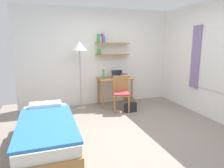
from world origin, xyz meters
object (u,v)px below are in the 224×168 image
object	(u,v)px
desk	(115,84)
water_bottle	(103,74)
standing_lamp	(80,50)
book_stack	(124,75)
bed	(47,133)
desk_chair	(121,92)
laptop	(117,76)
handbag	(131,107)

from	to	relation	value
desk	water_bottle	bearing A→B (deg)	-178.65
desk	standing_lamp	xyz separation A→B (m)	(-0.94, -0.03, 0.91)
desk	book_stack	size ratio (longest dim) A/B	3.60
bed	book_stack	size ratio (longest dim) A/B	7.79
desk_chair	desk	bearing A→B (deg)	88.45
laptop	bed	bearing A→B (deg)	-135.65
laptop	handbag	bearing A→B (deg)	-83.03
bed	standing_lamp	size ratio (longest dim) A/B	1.14
desk	desk_chair	distance (m)	0.51
bed	laptop	xyz separation A→B (m)	(1.90, 1.86, 0.57)
laptop	water_bottle	world-z (taller)	water_bottle
bed	water_bottle	bearing A→B (deg)	50.61
desk	handbag	bearing A→B (deg)	-75.71
desk_chair	handbag	distance (m)	0.44
water_bottle	book_stack	world-z (taller)	water_bottle
bed	standing_lamp	distance (m)	2.37
desk	book_stack	world-z (taller)	book_stack
bed	book_stack	xyz separation A→B (m)	(2.07, 1.82, 0.57)
handbag	laptop	bearing A→B (deg)	96.97
desk	bed	bearing A→B (deg)	-134.83
water_bottle	desk	bearing A→B (deg)	1.35
standing_lamp	laptop	world-z (taller)	standing_lamp
bed	handbag	xyz separation A→B (m)	(1.99, 1.14, -0.11)
water_bottle	desk_chair	bearing A→B (deg)	-57.55
desk_chair	book_stack	xyz separation A→B (m)	(0.27, 0.49, 0.33)
laptop	book_stack	size ratio (longest dim) A/B	1.26
book_stack	water_bottle	bearing A→B (deg)	-179.09
desk	handbag	world-z (taller)	desk
bed	desk	distance (m)	2.59
handbag	book_stack	bearing A→B (deg)	82.72
desk_chair	water_bottle	bearing A→B (deg)	122.45
desk_chair	standing_lamp	world-z (taller)	standing_lamp
desk_chair	standing_lamp	bearing A→B (deg)	153.27
standing_lamp	laptop	bearing A→B (deg)	3.35
water_bottle	handbag	size ratio (longest dim) A/B	0.63
desk	book_stack	xyz separation A→B (m)	(0.26, 0.00, 0.21)
standing_lamp	handbag	distance (m)	1.89
book_stack	handbag	distance (m)	0.97
bed	desk	xyz separation A→B (m)	(1.81, 1.82, 0.36)
bed	standing_lamp	xyz separation A→B (m)	(0.87, 1.80, 1.27)
bed	water_bottle	size ratio (longest dim) A/B	8.19
desk_chair	standing_lamp	size ratio (longest dim) A/B	0.51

